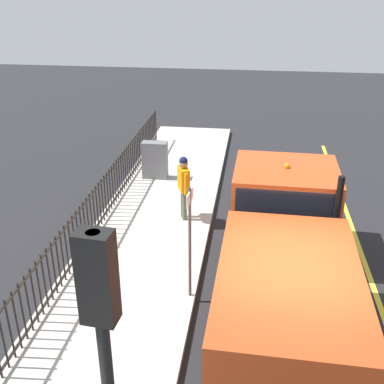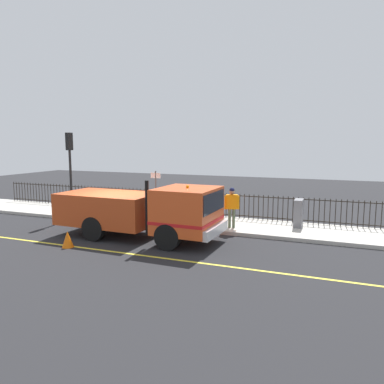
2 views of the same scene
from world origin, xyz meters
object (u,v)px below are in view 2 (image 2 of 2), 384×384
(traffic_light_near, at_px, (70,157))
(traffic_cone, at_px, (68,239))
(work_truck, at_px, (147,209))
(utility_cabinet, at_px, (298,213))
(worker_standing, at_px, (232,203))
(street_sign, at_px, (156,191))

(traffic_light_near, relative_size, traffic_cone, 6.80)
(work_truck, xyz_separation_m, traffic_cone, (-2.14, 2.16, -0.92))
(utility_cabinet, bearing_deg, worker_standing, 116.74)
(traffic_cone, relative_size, street_sign, 0.25)
(traffic_light_near, distance_m, utility_cabinet, 11.14)
(street_sign, bearing_deg, traffic_light_near, 88.99)
(worker_standing, xyz_separation_m, traffic_light_near, (-0.55, 8.08, 1.86))
(traffic_light_near, xyz_separation_m, utility_cabinet, (1.88, -10.73, -2.33))
(worker_standing, relative_size, traffic_cone, 2.89)
(work_truck, relative_size, street_sign, 2.82)
(work_truck, relative_size, traffic_light_near, 1.65)
(traffic_cone, distance_m, street_sign, 4.51)
(worker_standing, xyz_separation_m, traffic_cone, (-4.63, 4.91, -0.93))
(work_truck, distance_m, traffic_cone, 3.17)
(traffic_cone, bearing_deg, street_sign, -21.56)
(worker_standing, bearing_deg, utility_cabinet, -175.17)
(utility_cabinet, relative_size, traffic_cone, 1.98)
(worker_standing, bearing_deg, traffic_cone, 21.42)
(utility_cabinet, xyz_separation_m, street_sign, (-1.97, 5.98, 0.90))
(worker_standing, distance_m, traffic_cone, 6.81)
(utility_cabinet, bearing_deg, traffic_light_near, 99.96)
(utility_cabinet, distance_m, street_sign, 6.36)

